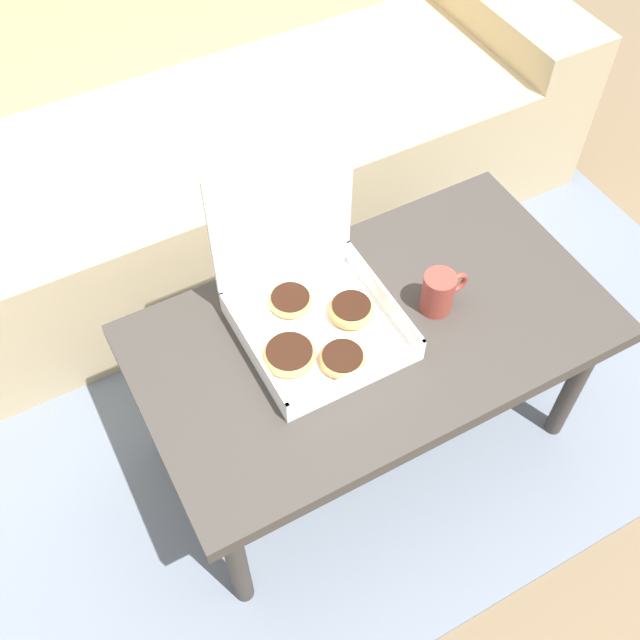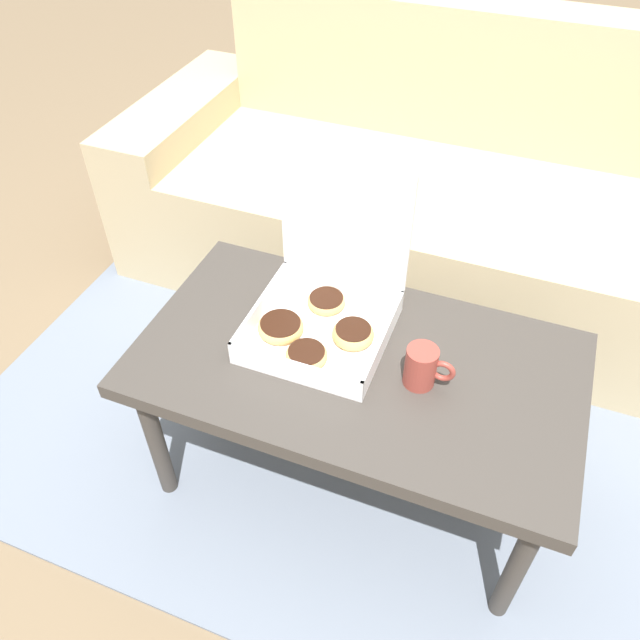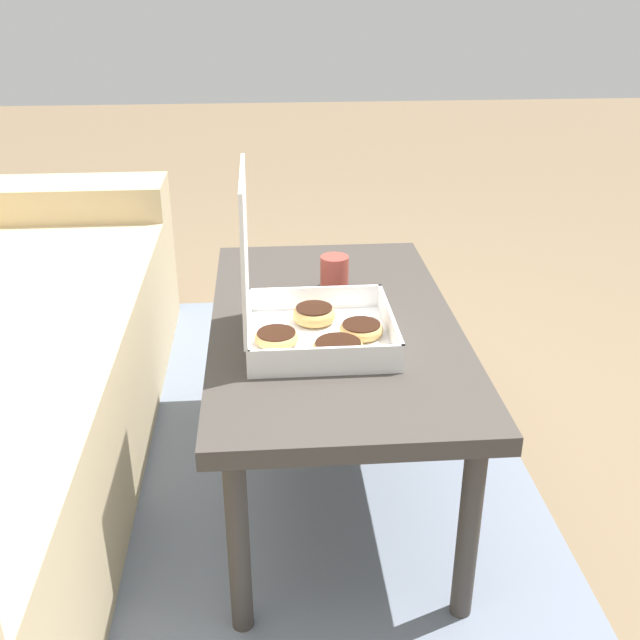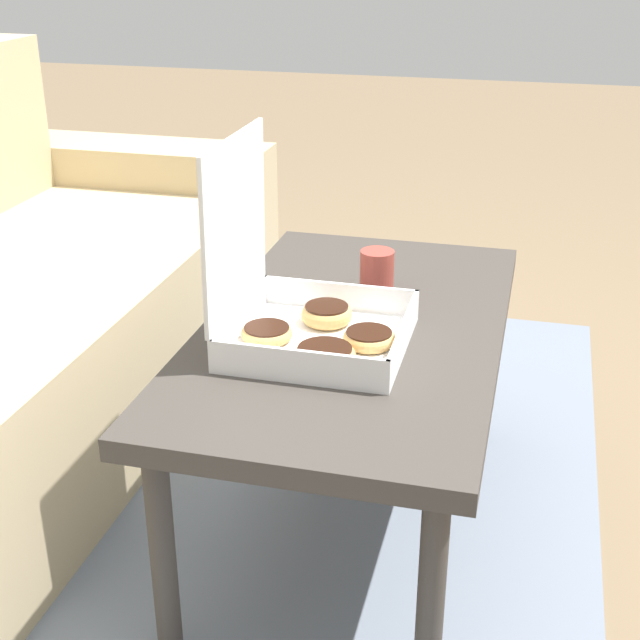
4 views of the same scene
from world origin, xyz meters
TOP-DOWN VIEW (x-y plane):
  - ground_plane at (0.00, 0.00)m, footprint 12.00×12.00m
  - area_rug at (0.00, 0.30)m, footprint 2.34×1.93m
  - couch at (0.00, 0.82)m, footprint 2.22×0.85m
  - coffee_table at (0.00, -0.14)m, footprint 1.02×0.57m
  - pastry_box at (-0.11, -0.07)m, footprint 0.32×0.32m
  - coffee_mug at (0.15, -0.16)m, footprint 0.11×0.07m

SIDE VIEW (x-z plane):
  - ground_plane at x=0.00m, z-range 0.00..0.00m
  - area_rug at x=0.00m, z-range 0.00..0.01m
  - couch at x=0.00m, z-range -0.14..0.74m
  - coffee_table at x=0.00m, z-range 0.19..0.67m
  - coffee_mug at x=0.15m, z-range 0.48..0.58m
  - pastry_box at x=-0.11m, z-range 0.35..0.73m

